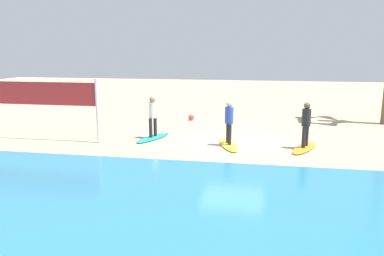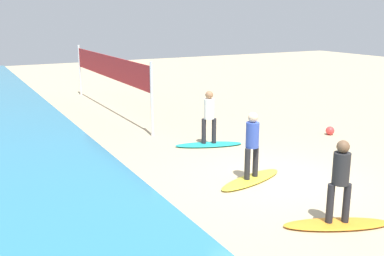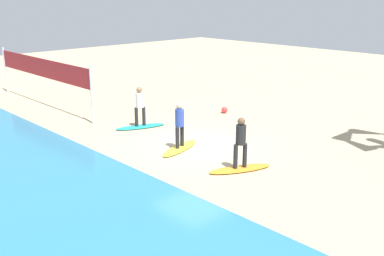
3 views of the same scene
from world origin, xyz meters
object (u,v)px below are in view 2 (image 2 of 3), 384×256
surfboard_orange (337,224)px  surfer_orange (341,176)px  volleyball_net (108,69)px  surfboard_yellow (251,179)px  surfer_teal (209,113)px  surfboard_teal (209,144)px  beach_ball (330,131)px  surfer_yellow (252,141)px

surfboard_orange → surfer_orange: bearing=23.9°
surfer_orange → volleyball_net: volleyball_net is taller
surfer_orange → surfboard_yellow: surfer_orange is taller
surfer_teal → surfboard_orange: bearing=174.2°
surfboard_orange → volleyball_net: 12.47m
surfer_orange → surfboard_teal: (5.94, -0.60, -0.99)m
surfer_orange → beach_ball: bearing=-43.6°
surfer_yellow → beach_ball: bearing=-64.5°
surfboard_yellow → beach_ball: bearing=-171.1°
surfer_orange → surfer_yellow: bearing=0.8°
surfboard_yellow → surfer_yellow: surfer_yellow is taller
surfer_teal → volleyball_net: 6.54m
surfboard_orange → surfer_orange: size_ratio=1.28×
surfboard_yellow → beach_ball: beach_ball is taller
surfer_yellow → volleyball_net: size_ratio=0.18×
surfer_teal → surfer_orange: bearing=174.2°
surfboard_yellow → surfboard_teal: same height
surfboard_teal → surfer_teal: (0.00, 0.00, 0.99)m
surfboard_teal → volleyball_net: size_ratio=0.23×
surfer_yellow → surfer_teal: same height
surfer_yellow → surfboard_teal: (3.15, -0.64, -0.99)m
surfer_yellow → surfboard_teal: surfer_yellow is taller
surfboard_yellow → surfer_teal: surfer_teal is taller
surfboard_teal → volleyball_net: bearing=-60.8°
surfer_yellow → beach_ball: size_ratio=5.66×
surfboard_yellow → surfboard_teal: (3.15, -0.64, 0.00)m
surfboard_orange → surfer_teal: (5.94, -0.60, 0.99)m
surfer_teal → surfboard_teal: bearing=-90.0°
surfer_orange → beach_ball: 7.16m
surfer_teal → beach_ball: 4.46m
surfboard_orange → beach_ball: size_ratio=7.25×
surfer_orange → surfer_teal: size_ratio=1.00×
surfboard_yellow → surfer_yellow: (-0.00, 0.00, 0.99)m
surfer_orange → surfer_yellow: size_ratio=1.00×
surfboard_orange → surfer_orange: surfer_orange is taller
volleyball_net → beach_ball: 9.14m
surfboard_teal → beach_ball: bearing=-170.9°
surfer_orange → volleyball_net: (12.34, 0.49, 0.75)m
surfer_orange → surfboard_teal: 6.05m
surfer_orange → volleyball_net: bearing=2.3°
surfboard_orange → surfboard_teal: 5.97m
surfer_yellow → surfer_teal: (3.15, -0.64, 0.00)m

